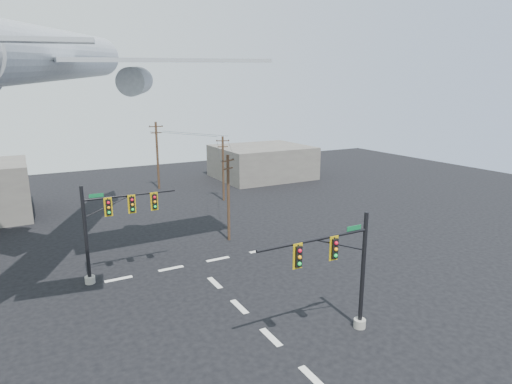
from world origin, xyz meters
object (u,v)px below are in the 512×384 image
utility_pole_b (223,167)px  utility_pole_c (157,154)px  signal_mast_far (110,226)px  utility_pole_a (228,196)px  airliner (56,56)px  signal_mast_near (343,273)px

utility_pole_b → utility_pole_c: 11.69m
signal_mast_far → utility_pole_b: 24.07m
utility_pole_b → signal_mast_far: bearing=-112.7°
signal_mast_far → utility_pole_a: bearing=17.9°
airliner → signal_mast_near: bearing=-122.9°
signal_mast_near → signal_mast_far: (-9.88, 13.88, 0.26)m
signal_mast_near → utility_pole_a: 17.50m
signal_mast_near → utility_pole_a: bearing=86.0°
signal_mast_near → utility_pole_a: size_ratio=0.91×
utility_pole_a → utility_pole_c: 24.08m
airliner → utility_pole_c: bearing=-5.8°
utility_pole_a → utility_pole_c: (0.36, 24.07, 0.73)m
utility_pole_b → airliner: bearing=-125.0°
utility_pole_a → signal_mast_near: bearing=-118.0°
signal_mast_near → airliner: 25.27m
utility_pole_c → airliner: (-13.44, -22.85, 11.10)m
utility_pole_c → airliner: 28.74m
utility_pole_a → airliner: airliner is taller
signal_mast_far → utility_pole_a: 11.65m
signal_mast_near → signal_mast_far: 17.04m
utility_pole_a → utility_pole_c: size_ratio=0.85×
utility_pole_c → airliner: size_ratio=0.30×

